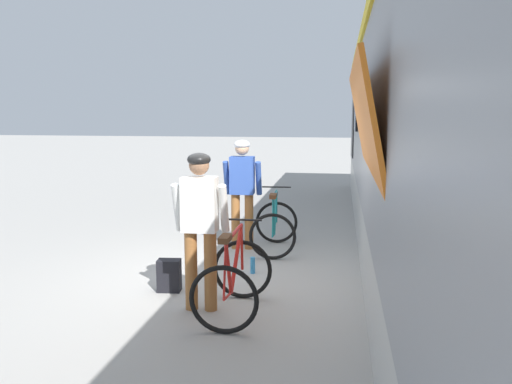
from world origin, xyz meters
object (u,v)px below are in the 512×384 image
(water_bottle_by_the_backpack, at_px, (171,284))
(cyclist_far_in_blue, at_px, (242,184))
(train_car, at_px, (488,131))
(bicycle_far_teal, at_px, (275,226))
(cyclist_near_in_white, at_px, (200,217))
(bicycle_near_red, at_px, (234,279))
(backpack_on_platform, at_px, (169,275))
(water_bottle_near_the_bikes, at_px, (253,265))

(water_bottle_by_the_backpack, bearing_deg, cyclist_far_in_blue, 77.38)
(train_car, relative_size, water_bottle_by_the_backpack, 93.16)
(bicycle_far_teal, height_order, water_bottle_by_the_backpack, bicycle_far_teal)
(cyclist_near_in_white, distance_m, bicycle_near_red, 0.77)
(bicycle_far_teal, height_order, backpack_on_platform, bicycle_far_teal)
(backpack_on_platform, bearing_deg, train_car, 7.02)
(bicycle_far_teal, relative_size, backpack_on_platform, 2.78)
(train_car, relative_size, cyclist_near_in_white, 10.20)
(cyclist_far_in_blue, xyz_separation_m, water_bottle_by_the_backpack, (-0.48, -2.16, -0.96))
(bicycle_far_teal, bearing_deg, train_car, -22.64)
(cyclist_far_in_blue, height_order, bicycle_near_red, cyclist_far_in_blue)
(train_car, distance_m, backpack_on_platform, 4.33)
(train_car, relative_size, water_bottle_near_the_bikes, 78.71)
(cyclist_near_in_white, bearing_deg, train_car, 23.46)
(train_car, height_order, water_bottle_near_the_bikes, train_car)
(bicycle_far_teal, distance_m, water_bottle_near_the_bikes, 1.25)
(train_car, xyz_separation_m, water_bottle_by_the_backpack, (-3.82, -0.92, -1.87))
(cyclist_near_in_white, relative_size, water_bottle_by_the_backpack, 9.14)
(train_car, bearing_deg, bicycle_far_teal, 157.36)
(bicycle_far_teal, bearing_deg, cyclist_far_in_blue, 172.58)
(bicycle_near_red, xyz_separation_m, bicycle_far_teal, (0.10, 2.70, 0.00))
(bicycle_near_red, bearing_deg, water_bottle_by_the_backpack, 146.44)
(bicycle_far_teal, xyz_separation_m, water_bottle_by_the_backpack, (-1.02, -2.09, -0.31))
(train_car, relative_size, bicycle_far_teal, 16.14)
(cyclist_near_in_white, height_order, water_bottle_by_the_backpack, cyclist_near_in_white)
(cyclist_far_in_blue, bearing_deg, water_bottle_by_the_backpack, -102.62)
(cyclist_far_in_blue, xyz_separation_m, water_bottle_near_the_bikes, (0.39, -1.28, -0.94))
(cyclist_near_in_white, height_order, cyclist_far_in_blue, same)
(water_bottle_near_the_bikes, xyz_separation_m, water_bottle_by_the_backpack, (-0.87, -0.88, -0.02))
(water_bottle_near_the_bikes, bearing_deg, cyclist_far_in_blue, 106.87)
(train_car, distance_m, cyclist_far_in_blue, 3.68)
(cyclist_far_in_blue, bearing_deg, train_car, -20.36)
(cyclist_far_in_blue, height_order, backpack_on_platform, cyclist_far_in_blue)
(train_car, bearing_deg, bicycle_near_red, -152.26)
(backpack_on_platform, relative_size, water_bottle_near_the_bikes, 1.75)
(bicycle_near_red, distance_m, bicycle_far_teal, 2.70)
(bicycle_near_red, xyz_separation_m, water_bottle_by_the_backpack, (-0.92, 0.61, -0.31))
(backpack_on_platform, bearing_deg, water_bottle_by_the_backpack, -23.15)
(water_bottle_near_the_bikes, distance_m, water_bottle_by_the_backpack, 1.24)
(cyclist_far_in_blue, relative_size, water_bottle_near_the_bikes, 7.72)
(cyclist_near_in_white, distance_m, backpack_on_platform, 1.14)
(bicycle_far_teal, distance_m, backpack_on_platform, 2.34)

